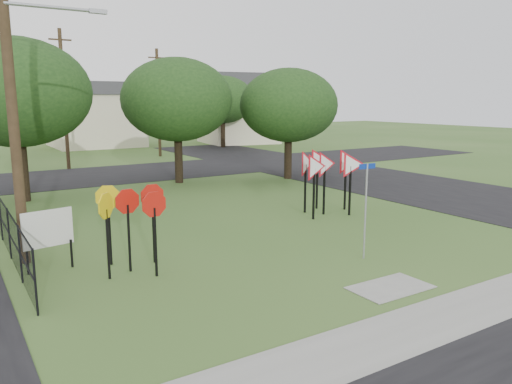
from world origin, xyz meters
TOP-DOWN VIEW (x-y plane):
  - ground at (0.00, 0.00)m, footprint 140.00×140.00m
  - sidewalk at (0.00, -4.20)m, footprint 30.00×1.60m
  - planting_strip at (0.00, -5.40)m, footprint 30.00×0.80m
  - street_right at (12.00, 10.00)m, footprint 8.00×50.00m
  - street_far at (0.00, 20.00)m, footprint 60.00×8.00m
  - curb_pad at (0.00, -2.40)m, footprint 2.00×1.20m
  - street_name_sign at (1.10, -0.35)m, footprint 0.57×0.06m
  - stop_sign_cluster at (-4.94, 2.23)m, footprint 2.08×1.76m
  - yield_sign_cluster at (3.97, 4.79)m, footprint 3.35×1.92m
  - info_board at (-6.82, 3.39)m, footprint 1.32×0.29m
  - utility_pole_main at (-7.24, 4.50)m, footprint 3.55×0.33m
  - far_pole_a at (-2.00, 24.00)m, footprint 1.40×0.24m
  - far_pole_b at (6.00, 28.00)m, footprint 1.40×0.24m
  - fence_run at (-7.60, 6.25)m, footprint 0.05×11.55m
  - house_mid at (4.00, 40.00)m, footprint 8.40×8.40m
  - house_right at (18.00, 36.00)m, footprint 8.30×8.30m
  - tree_near_left at (-6.00, 14.00)m, footprint 6.40×6.40m
  - tree_near_mid at (2.00, 15.00)m, footprint 6.00×6.00m
  - tree_near_right at (8.00, 13.00)m, footprint 5.60×5.60m
  - tree_far_right at (14.00, 32.00)m, footprint 6.00×6.00m

SIDE VIEW (x-z plane):
  - ground at x=0.00m, z-range 0.00..0.00m
  - planting_strip at x=0.00m, z-range 0.00..0.02m
  - sidewalk at x=0.00m, z-range 0.00..0.02m
  - street_right at x=12.00m, z-range 0.00..0.02m
  - street_far at x=0.00m, z-range 0.00..0.02m
  - curb_pad at x=0.00m, z-range 0.00..0.02m
  - fence_run at x=-7.60m, z-range 0.03..1.53m
  - info_board at x=-6.82m, z-range 0.27..1.95m
  - street_name_sign at x=1.10m, z-range 0.22..3.00m
  - stop_sign_cluster at x=-4.94m, z-range 0.56..2.84m
  - yield_sign_cluster at x=3.97m, z-range 0.61..3.22m
  - house_mid at x=4.00m, z-range 0.05..6.25m
  - house_right at x=18.00m, z-range 0.05..7.25m
  - tree_near_right at x=8.00m, z-range 1.06..7.39m
  - far_pole_b at x=6.00m, z-range 0.10..8.60m
  - tree_near_mid at x=2.00m, z-range 1.14..7.94m
  - tree_far_right at x=14.00m, z-range 1.14..7.94m
  - far_pole_a at x=-2.00m, z-range 0.10..9.10m
  - tree_near_left at x=-6.00m, z-range 1.22..8.49m
  - utility_pole_main at x=-7.24m, z-range 0.21..10.21m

